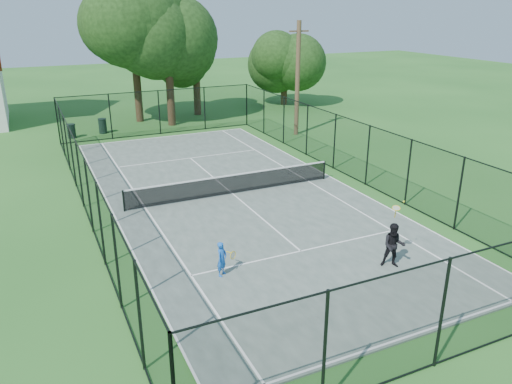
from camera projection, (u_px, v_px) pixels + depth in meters
name	position (u px, v px, depth m)	size (l,w,h in m)	color
ground	(233.00, 195.00, 23.32)	(120.00, 120.00, 0.00)	#245B1F
tennis_court	(233.00, 194.00, 23.31)	(11.00, 24.00, 0.06)	#4C5951
tennis_net	(232.00, 183.00, 23.12)	(10.08, 0.08, 0.95)	black
fence	(232.00, 164.00, 22.79)	(13.10, 26.10, 3.00)	black
tree_near_left	(134.00, 42.00, 36.08)	(7.26, 7.26, 9.47)	#332114
tree_near_mid	(167.00, 45.00, 34.92)	(7.08, 7.08, 9.26)	#332114
tree_near_right	(195.00, 53.00, 38.82)	(5.52, 5.52, 7.62)	#332114
tree_far_right	(285.00, 57.00, 43.09)	(5.01, 5.01, 6.63)	#332114
trash_bin_left	(71.00, 131.00, 33.17)	(0.58, 0.58, 0.94)	black
trash_bin_right	(103.00, 126.00, 34.36)	(0.58, 0.58, 1.03)	black
utility_pole	(298.00, 78.00, 32.96)	(1.40, 0.30, 7.43)	#4C3823
player_blue	(222.00, 259.00, 16.10)	(0.84, 0.49, 1.18)	blue
player_black	(394.00, 245.00, 16.57)	(1.05, 0.95, 2.17)	black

